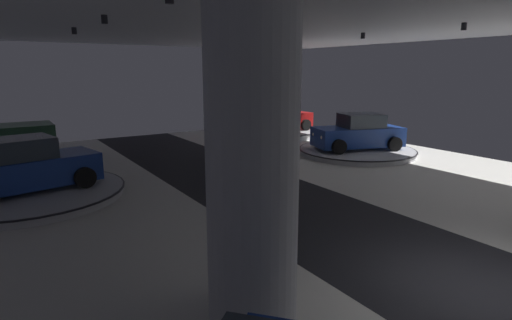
{
  "coord_description": "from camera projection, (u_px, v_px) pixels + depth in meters",
  "views": [
    {
      "loc": [
        -7.31,
        -3.47,
        4.04
      ],
      "look_at": [
        -0.8,
        6.66,
        1.4
      ],
      "focal_mm": 28.94,
      "sensor_mm": 36.0,
      "label": 1
    }
  ],
  "objects": [
    {
      "name": "display_platform_deep_right",
      "position": [
        278.0,
        133.0,
        25.69
      ],
      "size": [
        4.81,
        4.81,
        0.35
      ],
      "color": "#B7B7BC",
      "rests_on": "ground"
    },
    {
      "name": "display_car_far_right",
      "position": [
        358.0,
        133.0,
        19.93
      ],
      "size": [
        4.55,
        3.21,
        1.71
      ],
      "color": "navy",
      "rests_on": "display_platform_far_right"
    },
    {
      "name": "visitor_walking_near",
      "position": [
        255.0,
        157.0,
        15.17
      ],
      "size": [
        0.32,
        0.32,
        1.59
      ],
      "color": "black",
      "rests_on": "ground"
    },
    {
      "name": "ground",
      "position": [
        488.0,
        296.0,
        7.58
      ],
      "size": [
        24.0,
        44.0,
        0.06
      ],
      "color": "silver"
    },
    {
      "name": "display_car_deep_right",
      "position": [
        278.0,
        118.0,
        25.5
      ],
      "size": [
        4.28,
        2.29,
        1.71
      ],
      "color": "red",
      "rests_on": "display_platform_deep_right"
    },
    {
      "name": "display_platform_far_left",
      "position": [
        30.0,
        194.0,
        13.22
      ],
      "size": [
        5.86,
        5.86,
        0.27
      ],
      "color": "#B7B7BC",
      "rests_on": "ground"
    },
    {
      "name": "display_platform_far_right",
      "position": [
        357.0,
        151.0,
        20.11
      ],
      "size": [
        5.6,
        5.6,
        0.27
      ],
      "color": "#B7B7BC",
      "rests_on": "ground"
    },
    {
      "name": "display_car_far_left",
      "position": [
        25.0,
        167.0,
        13.01
      ],
      "size": [
        4.47,
        2.86,
        1.71
      ],
      "color": "navy",
      "rests_on": "display_platform_far_left"
    },
    {
      "name": "column_left",
      "position": [
        252.0,
        155.0,
        6.41
      ],
      "size": [
        1.47,
        1.47,
        5.5
      ],
      "color": "#ADADB2",
      "rests_on": "ground"
    }
  ]
}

